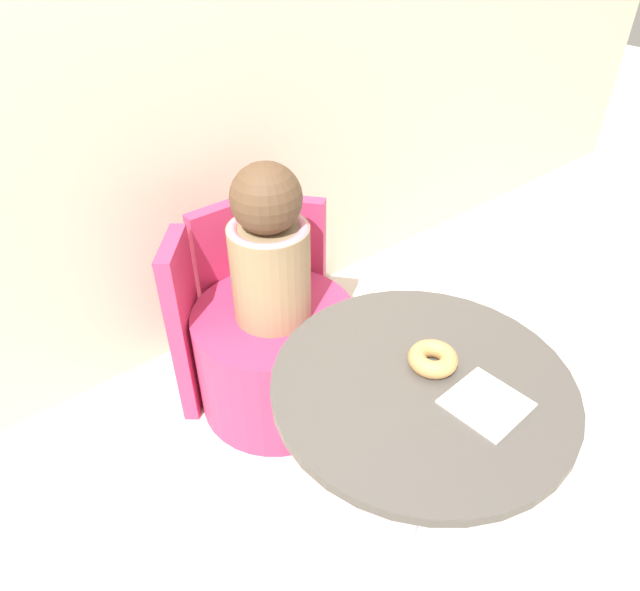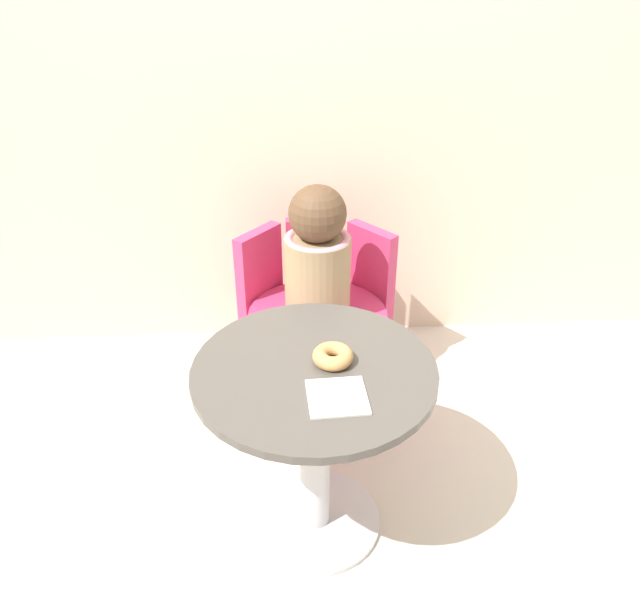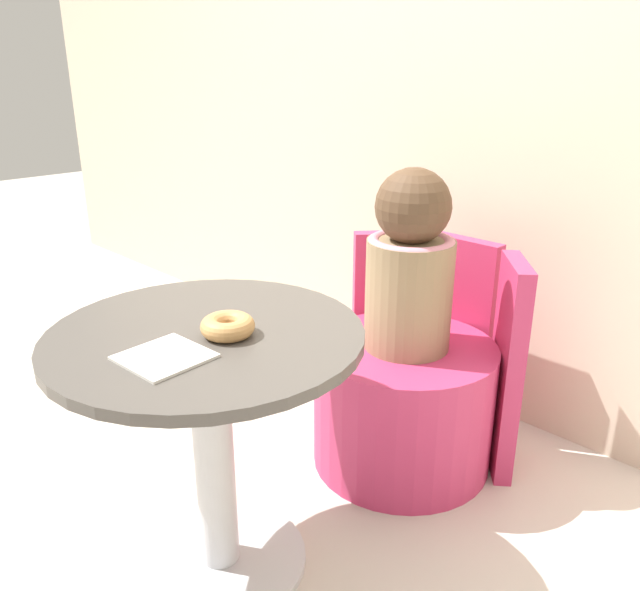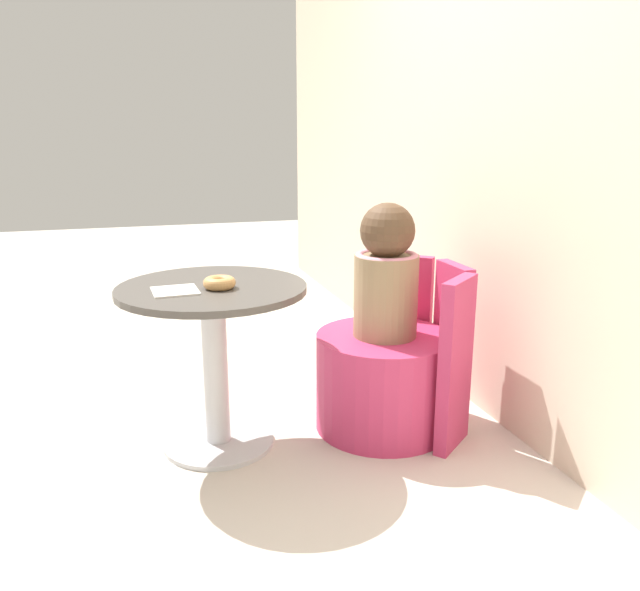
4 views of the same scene
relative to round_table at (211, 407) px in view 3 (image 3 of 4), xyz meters
The scene contains 8 objects.
ground_plane 0.44m from the round_table, 71.58° to the left, with size 12.00×12.00×0.00m, color beige.
back_wall 1.38m from the round_table, 89.66° to the left, with size 6.00×0.06×2.40m.
round_table is the anchor object (origin of this frame).
tub_chair 0.70m from the round_table, 86.23° to the left, with size 0.54×0.54×0.39m.
booth_backrest 0.89m from the round_table, 87.19° to the left, with size 0.63×0.23×0.65m.
child_figure 0.68m from the round_table, 86.23° to the left, with size 0.25×0.25×0.51m.
donut 0.21m from the round_table, 18.22° to the left, with size 0.11×0.11×0.04m.
paper_napkin 0.24m from the round_table, 68.19° to the right, with size 0.16×0.16×0.01m.
Camera 3 is at (1.02, -0.71, 1.15)m, focal length 35.00 mm.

